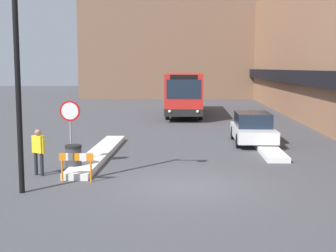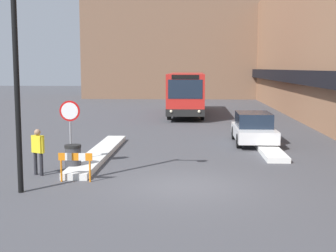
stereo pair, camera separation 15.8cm
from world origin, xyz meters
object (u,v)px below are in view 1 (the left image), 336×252
Objects in this scene: street_lamp at (27,58)px; city_bus at (185,92)px; stop_sign at (70,119)px; pedestrian at (38,148)px; construction_barricade at (76,162)px; parked_car_front at (253,128)px; trash_bin at (74,158)px.

city_bus is at bearing 79.69° from street_lamp.
stop_sign is 1.84m from pedestrian.
stop_sign is 0.39× the size of street_lamp.
pedestrian reaches higher than construction_barricade.
parked_car_front is 0.67× the size of street_lamp.
city_bus is 10.40× the size of construction_barricade.
construction_barricade is (-6.68, -8.07, -0.09)m from parked_car_front.
street_lamp is at bearing -49.54° from pedestrian.
city_bus is 20.74m from trash_bin.
pedestrian is at bearing -102.66° from city_bus.
trash_bin is at bearing -100.27° from city_bus.
stop_sign is (-3.99, -19.55, 0.03)m from city_bus.
construction_barricade is (0.48, -1.52, 0.19)m from trash_bin.
stop_sign is at bearing 110.00° from trash_bin.
stop_sign is 1.57m from trash_bin.
city_bus reaches higher than parked_car_front.
parked_car_front is at bearing 42.46° from trash_bin.
parked_car_front is 2.70× the size of pedestrian.
stop_sign reaches higher than construction_barricade.
pedestrian is at bearing -116.52° from stop_sign.
trash_bin is (-3.69, -20.37, -1.27)m from city_bus.
city_bus is 12.05× the size of trash_bin.
construction_barricade is (1.51, -0.86, -0.29)m from pedestrian.
street_lamp is 3.75m from pedestrian.
parked_car_front reaches higher than trash_bin.
city_bus is 7.19× the size of pedestrian.
city_bus is 1.80× the size of street_lamp.
construction_barricade is (1.01, 1.36, -3.27)m from street_lamp.
street_lamp reaches higher than trash_bin.
stop_sign reaches higher than trash_bin.
city_bus reaches higher than stop_sign.
city_bus is 2.67× the size of parked_car_front.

